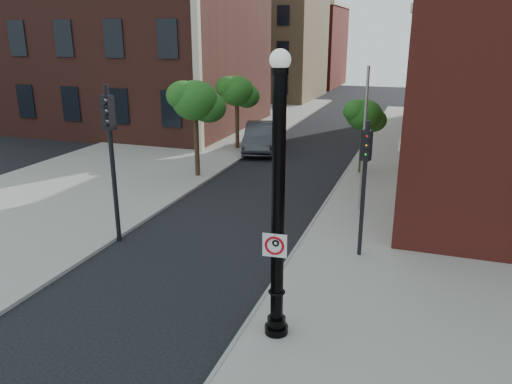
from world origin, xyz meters
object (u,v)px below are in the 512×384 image
at_px(parked_car, 261,137).
at_px(lamppost, 278,217).
at_px(traffic_signal_left, 110,139).
at_px(traffic_signal_right, 365,168).
at_px(no_parking_sign, 275,245).

bearing_deg(parked_car, lamppost, -84.06).
bearing_deg(traffic_signal_left, traffic_signal_right, 16.05).
relative_size(lamppost, parked_car, 1.25).
bearing_deg(parked_car, traffic_signal_right, -73.44).
relative_size(lamppost, traffic_signal_left, 1.24).
bearing_deg(lamppost, no_parking_sign, -94.52).
height_order(lamppost, traffic_signal_right, lamppost).
distance_m(traffic_signal_left, traffic_signal_right, 8.13).
bearing_deg(traffic_signal_right, no_parking_sign, -86.94).
xyz_separation_m(no_parking_sign, traffic_signal_right, (1.25, 5.15, 0.54)).
bearing_deg(traffic_signal_left, no_parking_sign, -22.89).
bearing_deg(traffic_signal_right, parked_car, 136.81).
bearing_deg(no_parking_sign, traffic_signal_right, 71.35).
relative_size(parked_car, traffic_signal_right, 1.19).
relative_size(no_parking_sign, traffic_signal_left, 0.10).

